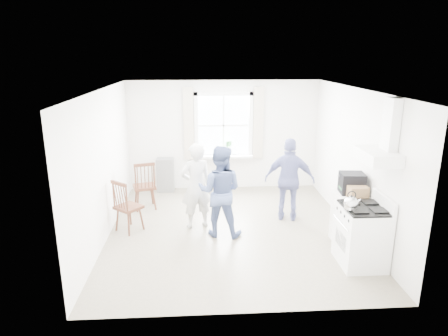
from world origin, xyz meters
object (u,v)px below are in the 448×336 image
low_cabinet (350,219)px  windsor_chair_b (123,201)px  person_right (290,180)px  windsor_chair_a (145,181)px  stereo_stack (352,183)px  person_mid (220,191)px  person_left (196,186)px  gas_stove (362,235)px

low_cabinet → windsor_chair_b: size_ratio=0.90×
windsor_chair_b → person_right: size_ratio=0.61×
windsor_chair_a → windsor_chair_b: 1.11m
stereo_stack → person_mid: person_mid is taller
stereo_stack → person_left: bearing=163.5°
person_left → stereo_stack: bearing=145.8°
windsor_chair_b → person_left: bearing=7.1°
person_right → windsor_chair_b: bearing=22.2°
stereo_stack → windsor_chair_b: (-3.96, 0.62, -0.46)m
gas_stove → person_left: bearing=148.8°
gas_stove → windsor_chair_b: bearing=160.3°
gas_stove → person_left: (-2.56, 1.55, 0.33)m
gas_stove → windsor_chair_b: gas_stove is taller
low_cabinet → stereo_stack: 0.63m
stereo_stack → windsor_chair_a: bearing=155.4°
person_mid → low_cabinet: bearing=-179.2°
windsor_chair_a → person_mid: 1.98m
gas_stove → stereo_stack: bearing=84.0°
low_cabinet → person_right: 1.42m
gas_stove → windsor_chair_b: 4.12m
low_cabinet → person_left: (-2.63, 0.85, 0.37)m
gas_stove → windsor_chair_b: (-3.88, 1.39, 0.13)m
stereo_stack → windsor_chair_a: size_ratio=0.40×
person_mid → gas_stove: bearing=164.2°
stereo_stack → person_left: (-2.64, 0.78, -0.26)m
windsor_chair_a → windsor_chair_b: (-0.25, -1.08, -0.03)m
stereo_stack → person_mid: (-2.22, 0.42, -0.25)m
person_left → person_mid: (0.43, -0.36, 0.01)m
gas_stove → person_mid: person_mid is taller
stereo_stack → person_left: size_ratio=0.26×
stereo_stack → windsor_chair_b: bearing=171.1°
low_cabinet → windsor_chair_b: windsor_chair_b is taller
person_mid → stereo_stack: bearing=-177.4°
person_right → stereo_stack: bearing=143.3°
person_left → person_right: (1.81, 0.25, 0.00)m
gas_stove → person_right: person_right is taller
person_right → person_mid: bearing=38.3°
gas_stove → person_right: (-0.75, 1.80, 0.34)m
windsor_chair_a → person_left: size_ratio=0.64×
person_right → person_left: bearing=22.5°
person_left → windsor_chair_a: bearing=-58.1°
windsor_chair_b → person_mid: size_ratio=0.61×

